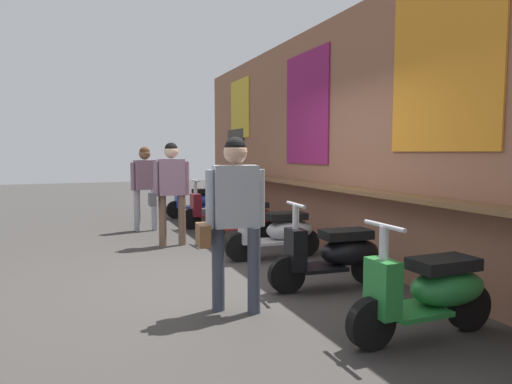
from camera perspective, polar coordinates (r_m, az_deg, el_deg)
name	(u,v)px	position (r m, az deg, el deg)	size (l,w,h in m)	color
ground_plane	(223,281)	(5.35, -4.29, -11.25)	(36.97, 36.97, 0.00)	#383533
market_stall_facade	(369,136)	(6.05, 14.26, 6.88)	(13.20, 0.61, 3.42)	#8C5B44
scooter_blue	(200,200)	(10.41, -7.17, -1.08)	(0.46, 1.40, 0.97)	#233D9E
scooter_maroon	(219,208)	(8.99, -4.74, -2.04)	(0.46, 1.40, 0.97)	maroon
scooter_red	(245,218)	(7.60, -1.45, -3.33)	(0.49, 1.40, 0.97)	red
scooter_silver	(279,231)	(6.35, 2.91, -5.02)	(0.47, 1.40, 0.97)	#B2B5BA
scooter_black	(336,254)	(5.05, 10.14, -7.74)	(0.50, 1.40, 0.97)	black
scooter_green	(431,291)	(3.96, 21.44, -11.66)	(0.46, 1.40, 0.97)	#237533
shopper_with_handbag	(171,183)	(7.27, -10.82, 1.09)	(0.26, 0.65, 1.66)	brown
shopper_browsing	(145,180)	(8.78, -13.94, 1.54)	(0.27, 0.55, 1.60)	#999EA8
shopper_passing	(234,207)	(4.15, -2.82, -1.93)	(0.32, 0.66, 1.64)	#383D4C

